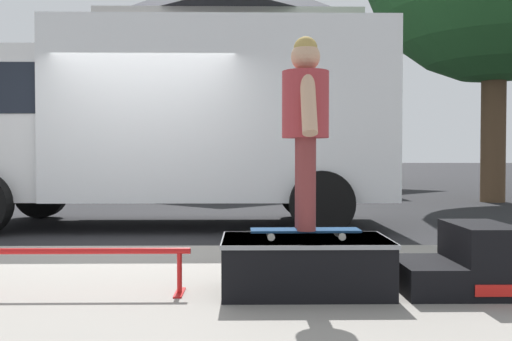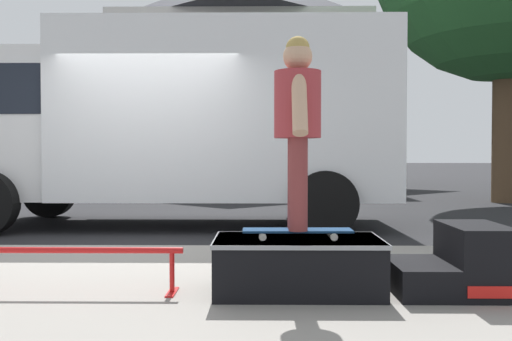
{
  "view_description": "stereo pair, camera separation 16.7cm",
  "coord_description": "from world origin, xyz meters",
  "px_view_note": "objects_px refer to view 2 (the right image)",
  "views": [
    {
      "loc": [
        1.41,
        -6.61,
        1.12
      ],
      "look_at": [
        1.51,
        -0.61,
        0.95
      ],
      "focal_mm": 39.24,
      "sensor_mm": 36.0,
      "label": 1
    },
    {
      "loc": [
        1.58,
        -6.61,
        1.12
      ],
      "look_at": [
        1.51,
        -0.61,
        0.95
      ],
      "focal_mm": 39.24,
      "sensor_mm": 36.0,
      "label": 2
    }
  ],
  "objects_px": {
    "skater_kid": "(298,116)",
    "skate_box": "(298,263)",
    "kicker_ramp": "(458,265)",
    "grind_rail": "(70,258)",
    "box_truck": "(167,118)",
    "skateboard": "(297,231)"
  },
  "relations": [
    {
      "from": "skater_kid",
      "to": "box_truck",
      "type": "bearing_deg",
      "value": 110.02
    },
    {
      "from": "skater_kid",
      "to": "skate_box",
      "type": "bearing_deg",
      "value": 81.19
    },
    {
      "from": "skate_box",
      "to": "skater_kid",
      "type": "distance_m",
      "value": 1.06
    },
    {
      "from": "skate_box",
      "to": "grind_rail",
      "type": "xyz_separation_m",
      "value": [
        -1.65,
        -0.03,
        0.04
      ]
    },
    {
      "from": "skate_box",
      "to": "grind_rail",
      "type": "distance_m",
      "value": 1.65
    },
    {
      "from": "skate_box",
      "to": "box_truck",
      "type": "bearing_deg",
      "value": 110.19
    },
    {
      "from": "grind_rail",
      "to": "skateboard",
      "type": "xyz_separation_m",
      "value": [
        1.64,
        -0.01,
        0.2
      ]
    },
    {
      "from": "kicker_ramp",
      "to": "skater_kid",
      "type": "xyz_separation_m",
      "value": [
        -1.16,
        -0.03,
        1.07
      ]
    },
    {
      "from": "skate_box",
      "to": "skater_kid",
      "type": "height_order",
      "value": "skater_kid"
    },
    {
      "from": "box_truck",
      "to": "skater_kid",
      "type": "bearing_deg",
      "value": -69.98
    },
    {
      "from": "grind_rail",
      "to": "skater_kid",
      "type": "height_order",
      "value": "skater_kid"
    },
    {
      "from": "skateboard",
      "to": "grind_rail",
      "type": "bearing_deg",
      "value": 179.78
    },
    {
      "from": "kicker_ramp",
      "to": "skateboard",
      "type": "relative_size",
      "value": 1.02
    },
    {
      "from": "skate_box",
      "to": "skateboard",
      "type": "relative_size",
      "value": 1.54
    },
    {
      "from": "grind_rail",
      "to": "skateboard",
      "type": "bearing_deg",
      "value": -0.22
    },
    {
      "from": "skateboard",
      "to": "skate_box",
      "type": "bearing_deg",
      "value": 81.19
    },
    {
      "from": "kicker_ramp",
      "to": "skate_box",
      "type": "bearing_deg",
      "value": 179.98
    },
    {
      "from": "skate_box",
      "to": "box_truck",
      "type": "height_order",
      "value": "box_truck"
    },
    {
      "from": "skate_box",
      "to": "grind_rail",
      "type": "relative_size",
      "value": 0.73
    },
    {
      "from": "skateboard",
      "to": "skater_kid",
      "type": "bearing_deg",
      "value": 0.0
    },
    {
      "from": "kicker_ramp",
      "to": "grind_rail",
      "type": "distance_m",
      "value": 2.8
    },
    {
      "from": "skate_box",
      "to": "box_truck",
      "type": "relative_size",
      "value": 0.17
    }
  ]
}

